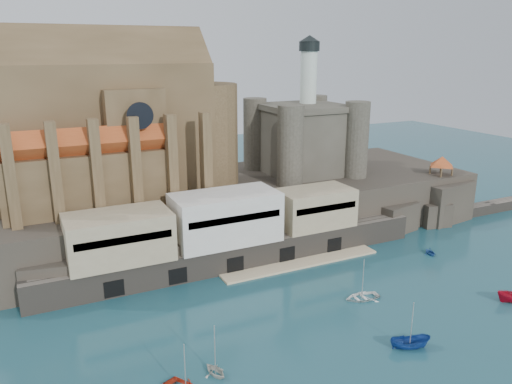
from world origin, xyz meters
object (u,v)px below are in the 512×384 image
object	(u,v)px
pavilion	(442,163)
church	(114,130)
boat_2	(409,348)
castle_keep	(304,135)

from	to	relation	value
pavilion	church	bearing A→B (deg)	166.52
church	boat_2	size ratio (longest dim) A/B	9.04
church	castle_keep	distance (m)	40.39
castle_keep	boat_2	world-z (taller)	castle_keep
boat_2	church	bearing A→B (deg)	46.45
church	boat_2	xyz separation A→B (m)	(25.12, -52.07, -22.13)
church	castle_keep	world-z (taller)	church
church	castle_keep	xyz separation A→B (m)	(40.21, -0.78, -3.81)
castle_keep	boat_2	size ratio (longest dim) A/B	5.64
church	boat_2	bearing A→B (deg)	-64.25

